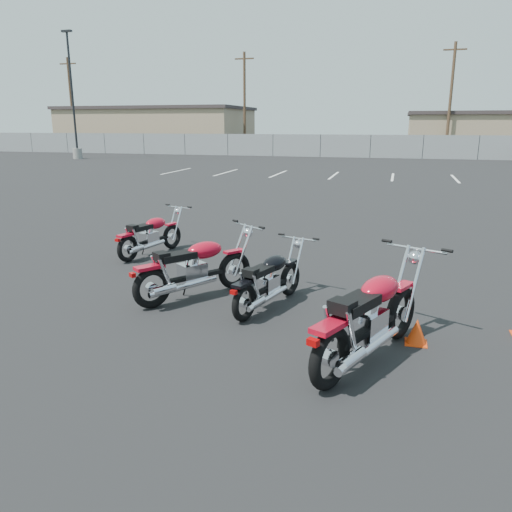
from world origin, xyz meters
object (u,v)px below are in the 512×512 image
(motorcycle_second_black, at_px, (269,280))
(motorcycle_rear_red, at_px, (370,317))
(motorcycle_third_red, at_px, (195,268))
(motorcycle_front_red, at_px, (151,235))

(motorcycle_second_black, distance_m, motorcycle_rear_red, 2.05)
(motorcycle_second_black, xyz_separation_m, motorcycle_third_red, (-1.20, 0.09, 0.07))
(motorcycle_front_red, height_order, motorcycle_third_red, motorcycle_third_red)
(motorcycle_front_red, bearing_deg, motorcycle_second_black, -36.57)
(motorcycle_front_red, relative_size, motorcycle_second_black, 1.00)
(motorcycle_third_red, bearing_deg, motorcycle_rear_red, -28.33)
(motorcycle_front_red, distance_m, motorcycle_second_black, 3.85)
(motorcycle_front_red, distance_m, motorcycle_rear_red, 5.89)
(motorcycle_third_red, distance_m, motorcycle_rear_red, 3.09)
(motorcycle_second_black, bearing_deg, motorcycle_front_red, 143.43)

